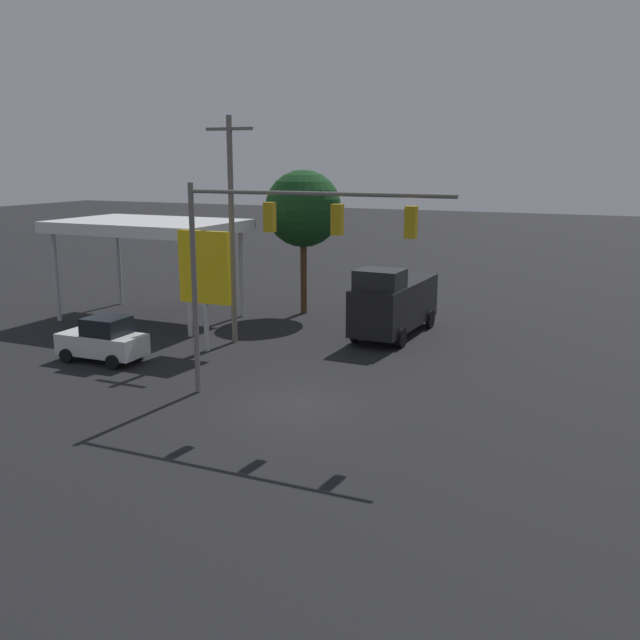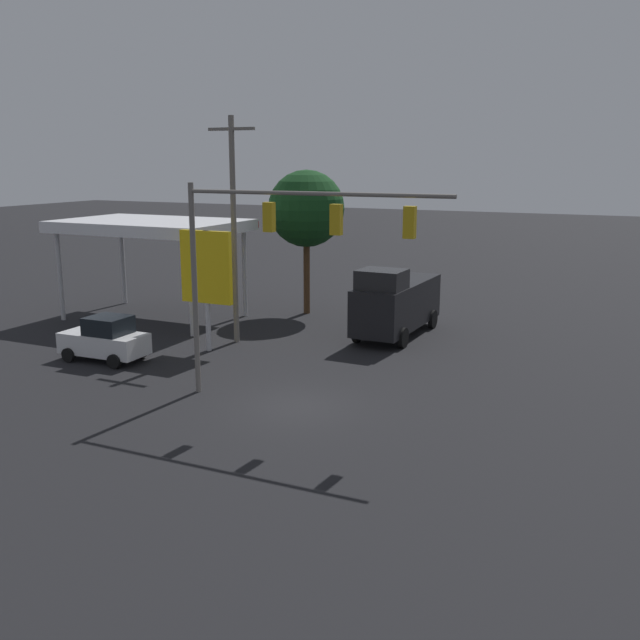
% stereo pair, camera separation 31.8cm
% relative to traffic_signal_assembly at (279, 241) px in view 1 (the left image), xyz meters
% --- Properties ---
extents(ground_plane, '(200.00, 200.00, 0.00)m').
position_rel_traffic_signal_assembly_xyz_m(ground_plane, '(-0.55, -0.13, -5.86)').
color(ground_plane, black).
extents(traffic_signal_assembly, '(9.69, 0.43, 7.77)m').
position_rel_traffic_signal_assembly_xyz_m(traffic_signal_assembly, '(0.00, 0.00, 0.00)').
color(traffic_signal_assembly, slate).
rests_on(traffic_signal_assembly, ground).
extents(utility_pole, '(2.40, 0.26, 10.51)m').
position_rel_traffic_signal_assembly_xyz_m(utility_pole, '(6.19, -7.07, -0.32)').
color(utility_pole, slate).
rests_on(utility_pole, ground).
extents(gas_station_canopy, '(9.71, 6.32, 5.39)m').
position_rel_traffic_signal_assembly_xyz_m(gas_station_canopy, '(13.05, -9.70, -0.86)').
color(gas_station_canopy, silver).
rests_on(gas_station_canopy, ground).
extents(price_sign, '(2.58, 0.27, 5.49)m').
position_rel_traffic_signal_assembly_xyz_m(price_sign, '(6.49, -5.14, -2.15)').
color(price_sign, '#B7B7BC').
rests_on(price_sign, ground).
extents(delivery_truck, '(2.70, 6.86, 3.58)m').
position_rel_traffic_signal_assembly_xyz_m(delivery_truck, '(-0.33, -11.40, -4.17)').
color(delivery_truck, black).
rests_on(delivery_truck, ground).
extents(hatchback_crossing, '(3.83, 2.02, 1.97)m').
position_rel_traffic_signal_assembly_xyz_m(hatchback_crossing, '(9.62, -1.85, -4.92)').
color(hatchback_crossing, silver).
rests_on(hatchback_crossing, ground).
extents(street_tree, '(4.24, 4.24, 8.04)m').
position_rel_traffic_signal_assembly_xyz_m(street_tree, '(6.03, -14.40, 0.02)').
color(street_tree, '#4C331E').
rests_on(street_tree, ground).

